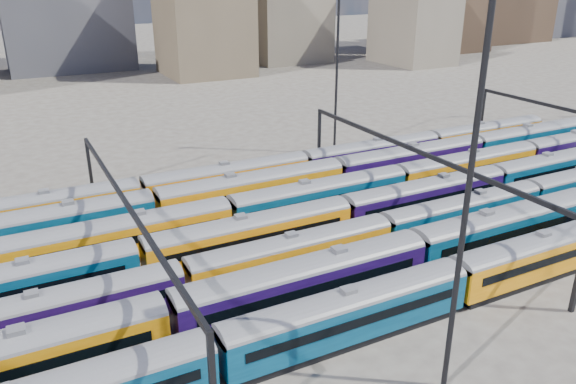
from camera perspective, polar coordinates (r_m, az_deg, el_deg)
name	(u,v)px	position (r m, az deg, el deg)	size (l,w,h in m)	color
ground	(333,238)	(57.36, 4.55, -4.65)	(500.00, 500.00, 0.00)	#433F39
rake_1	(305,279)	(44.50, 1.73, -8.78)	(152.80, 3.19, 5.38)	black
rake_2	(184,278)	(45.95, -10.56, -8.56)	(117.06, 2.86, 4.80)	black
rake_3	(251,232)	(52.42, -3.81, -4.04)	(103.05, 3.02, 5.08)	black
rake_4	(229,212)	(56.56, -6.00, -2.05)	(126.43, 3.08, 5.19)	black
rake_5	(253,187)	(62.47, -3.61, 0.50)	(154.16, 3.22, 5.43)	black
rake_6	(140,191)	(63.83, -14.76, 0.08)	(123.31, 3.01, 5.06)	black
gantry_1	(127,213)	(47.87, -16.07, -2.07)	(0.35, 40.35, 8.03)	black
gantry_2	(416,160)	(60.35, 12.87, 3.18)	(0.35, 40.35, 8.03)	black
mast_2	(469,187)	(33.14, 17.88, 0.45)	(1.40, 0.50, 25.60)	black
mast_3	(337,57)	(80.56, 5.02, 13.46)	(1.40, 0.50, 25.60)	black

